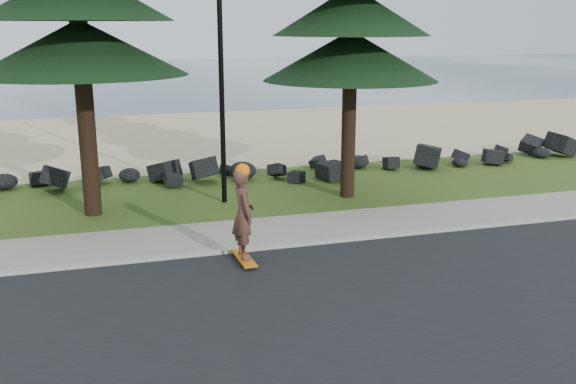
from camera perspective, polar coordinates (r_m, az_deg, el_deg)
name	(u,v)px	position (r m, az deg, el deg)	size (l,w,h in m)	color
ground	(251,237)	(14.94, -3.30, -4.04)	(160.00, 160.00, 0.00)	#3A561B
road	(313,320)	(10.92, 2.28, -11.27)	(160.00, 7.00, 0.02)	black
kerb	(261,248)	(14.09, -2.45, -4.97)	(160.00, 0.20, 0.10)	#A6A295
sidewalk	(249,233)	(15.11, -3.48, -3.66)	(160.00, 2.00, 0.08)	gray
beach_sand	(175,136)	(28.86, -10.00, 4.91)	(160.00, 15.00, 0.01)	beige
ocean	(129,75)	(65.04, -13.91, 10.02)	(160.00, 58.00, 0.01)	#354B65
seawall_boulders	(210,182)	(20.22, -6.97, 0.87)	(60.00, 2.40, 1.10)	black
lamp_post	(221,50)	(17.30, -6.01, 12.44)	(0.25, 0.14, 8.14)	black
skateboarder	(243,214)	(13.06, -4.00, -1.99)	(0.47, 1.13, 2.08)	#D06E0C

